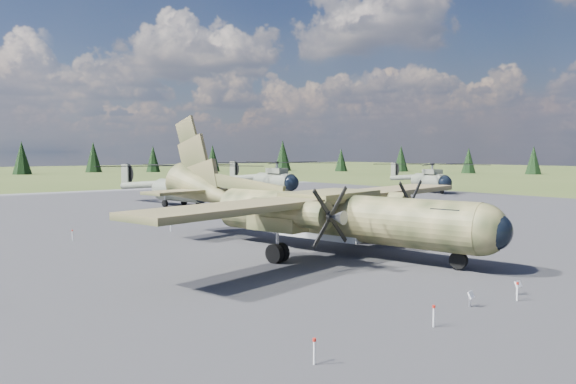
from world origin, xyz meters
TOP-DOWN VIEW (x-y plane):
  - ground at (0.00, 0.00)m, footprint 500.00×500.00m
  - apron at (0.00, 10.00)m, footprint 120.00×120.00m
  - transport_plane at (3.50, 1.61)m, footprint 30.65×27.51m
  - helicopter_near at (10.79, 34.71)m, footprint 23.47×25.30m
  - helicopter_mid at (32.03, 43.75)m, footprint 20.47×23.98m
  - helicopter_far at (53.48, 30.25)m, footprint 23.57×23.96m
  - info_placard_left at (-0.48, -12.77)m, footprint 0.47×0.29m
  - info_placard_right at (3.03, -12.95)m, footprint 0.43×0.18m
  - barrier_fence at (-0.46, -0.08)m, footprint 33.12×29.62m
  - treeline at (-7.35, 7.93)m, footprint 330.84×324.82m

SIDE VIEW (x-z plane):
  - ground at x=0.00m, z-range 0.00..0.00m
  - apron at x=0.00m, z-range -0.02..0.02m
  - info_placard_right at x=3.03m, z-range 0.11..0.78m
  - info_placard_left at x=-0.48m, z-range 0.11..0.80m
  - barrier_fence at x=-0.46m, z-range 0.08..0.93m
  - transport_plane at x=3.50m, z-range -2.15..7.97m
  - helicopter_far at x=53.48m, z-range 1.00..5.80m
  - helicopter_near at x=10.79m, z-range 1.07..6.19m
  - helicopter_mid at x=32.03m, z-range 1.07..6.20m
  - treeline at x=-7.35m, z-range -0.73..10.09m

